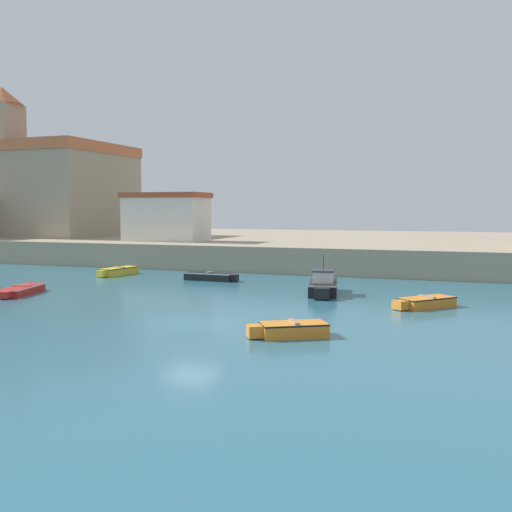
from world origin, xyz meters
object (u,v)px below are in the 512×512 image
dinghy_orange_1 (291,329)px  dinghy_black_6 (210,276)px  motorboat_black_4 (323,285)px  dinghy_orange_5 (425,302)px  church (59,186)px  harbor_shed_near_wharf (166,217)px  dinghy_red_3 (21,290)px  dinghy_yellow_0 (118,271)px

dinghy_orange_1 → dinghy_black_6: bearing=124.1°
motorboat_black_4 → dinghy_orange_5: bearing=-25.7°
church → harbor_shed_near_wharf: church is taller
dinghy_red_3 → motorboat_black_4: motorboat_black_4 is taller
dinghy_red_3 → dinghy_black_6: (8.11, 10.49, 0.05)m
dinghy_orange_1 → dinghy_orange_5: 10.61m
dinghy_orange_1 → motorboat_black_4: motorboat_black_4 is taller
dinghy_orange_1 → dinghy_black_6: size_ratio=0.80×
dinghy_black_6 → harbor_shed_near_wharf: size_ratio=0.52×
church → harbor_shed_near_wharf: size_ratio=2.11×
dinghy_orange_1 → dinghy_black_6: dinghy_orange_1 is taller
dinghy_red_3 → dinghy_yellow_0: bearing=92.0°
dinghy_yellow_0 → dinghy_orange_1: 26.34m
motorboat_black_4 → dinghy_orange_5: (6.34, -3.05, -0.24)m
dinghy_yellow_0 → harbor_shed_near_wharf: bearing=97.5°
church → dinghy_red_3: bearing=-55.9°
dinghy_orange_1 → dinghy_red_3: size_ratio=0.75×
motorboat_black_4 → dinghy_black_6: motorboat_black_4 is taller
dinghy_orange_1 → motorboat_black_4: (-1.70, 12.59, 0.23)m
dinghy_orange_5 → motorboat_black_4: bearing=154.3°
dinghy_yellow_0 → dinghy_orange_1: bearing=-41.5°
dinghy_yellow_0 → harbor_shed_near_wharf: harbor_shed_near_wharf is taller
dinghy_black_6 → motorboat_black_4: bearing=-22.8°
harbor_shed_near_wharf → dinghy_red_3: bearing=-85.3°
dinghy_red_3 → church: church is taller
church → dinghy_yellow_0: bearing=-41.7°
dinghy_red_3 → dinghy_orange_5: bearing=8.2°
dinghy_black_6 → harbor_shed_near_wharf: 15.78m
dinghy_black_6 → dinghy_red_3: bearing=-127.7°
dinghy_orange_1 → dinghy_yellow_0: bearing=138.5°
harbor_shed_near_wharf → dinghy_orange_5: bearing=-35.8°
dinghy_orange_5 → dinghy_yellow_0: bearing=162.0°
dinghy_yellow_0 → church: (-18.40, 16.41, 7.64)m
dinghy_red_3 → church: 34.40m
dinghy_orange_5 → dinghy_black_6: size_ratio=0.84×
dinghy_red_3 → dinghy_black_6: size_ratio=1.07×
dinghy_yellow_0 → dinghy_orange_1: dinghy_yellow_0 is taller
dinghy_yellow_0 → motorboat_black_4: 18.67m
church → dinghy_orange_1: bearing=-41.6°
dinghy_orange_5 → harbor_shed_near_wharf: size_ratio=0.43×
dinghy_black_6 → harbor_shed_near_wharf: harbor_shed_near_wharf is taller
dinghy_black_6 → church: size_ratio=0.24×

